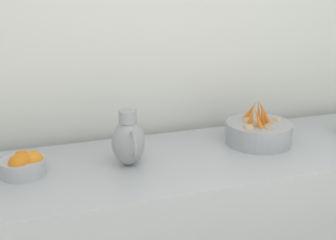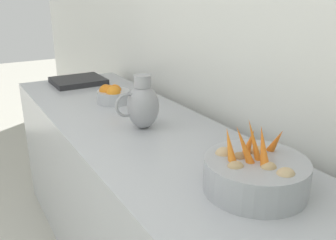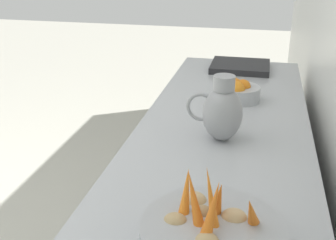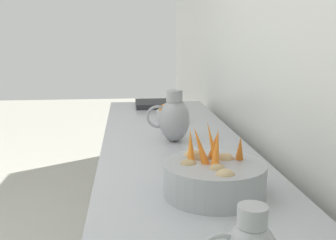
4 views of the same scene
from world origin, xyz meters
The scene contains 3 objects.
orange_bowl centered at (-1.53, -0.83, 0.93)m, with size 0.19×0.19×0.11m.
metal_pitcher_tall centered at (-1.49, -0.38, 0.99)m, with size 0.21×0.15×0.25m.
counter_sink_basin centered at (-1.50, -1.38, 0.90)m, with size 0.34×0.30×0.04m, color #232326.
Camera 3 is at (-1.62, 1.11, 1.58)m, focal length 45.56 mm.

